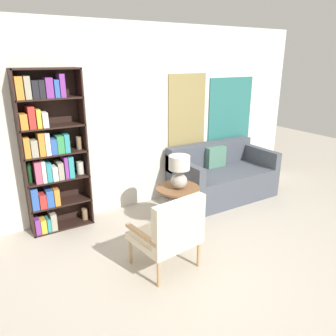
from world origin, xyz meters
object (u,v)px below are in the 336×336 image
Objects in this scene: armchair at (171,230)px; couch at (221,177)px; side_table at (178,191)px; table_lamp at (179,170)px; bookshelf at (49,153)px.

couch is at bearing 36.16° from armchair.
table_lamp reaches higher than side_table.
bookshelf is at bearing 149.83° from table_lamp.
table_lamp is at bearing -155.62° from couch.
armchair is at bearing -128.12° from table_lamp.
armchair is (0.83, -1.61, -0.58)m from bookshelf.
bookshelf is 2.41× the size of armchair.
side_table is 1.31× the size of table_lamp.
bookshelf is 4.67× the size of table_lamp.
couch is 1.39m from table_lamp.
armchair is 0.53× the size of couch.
bookshelf is at bearing 117.35° from armchair.
bookshelf reaches higher than table_lamp.
table_lamp is (-0.00, -0.03, 0.31)m from side_table.
table_lamp is at bearing -92.94° from side_table.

